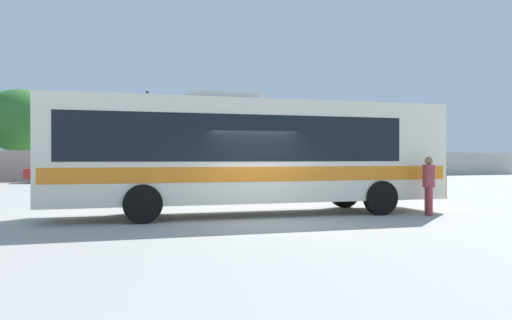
{
  "coord_description": "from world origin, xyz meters",
  "views": [
    {
      "loc": [
        -5.11,
        -12.72,
        1.74
      ],
      "look_at": [
        1.08,
        3.53,
        1.67
      ],
      "focal_mm": 35.97,
      "sensor_mm": 36.0,
      "label": 1
    }
  ],
  "objects_px": {
    "coach_bus_cream_orange": "(246,151)",
    "parked_car_second_red": "(57,171)",
    "attendant_by_bus_door": "(429,182)",
    "parked_car_third_grey": "(137,170)",
    "roadside_tree_midleft": "(20,121)",
    "utility_pole_near": "(147,133)",
    "utility_pole_far": "(162,135)"
  },
  "relations": [
    {
      "from": "coach_bus_cream_orange",
      "to": "parked_car_second_red",
      "type": "relative_size",
      "value": 2.86
    },
    {
      "from": "attendant_by_bus_door",
      "to": "parked_car_third_grey",
      "type": "bearing_deg",
      "value": 101.01
    },
    {
      "from": "parked_car_third_grey",
      "to": "roadside_tree_midleft",
      "type": "relative_size",
      "value": 0.57
    },
    {
      "from": "parked_car_third_grey",
      "to": "utility_pole_near",
      "type": "height_order",
      "value": "utility_pole_near"
    },
    {
      "from": "parked_car_second_red",
      "to": "roadside_tree_midleft",
      "type": "relative_size",
      "value": 0.59
    },
    {
      "from": "attendant_by_bus_door",
      "to": "parked_car_second_red",
      "type": "bearing_deg",
      "value": 112.05
    },
    {
      "from": "attendant_by_bus_door",
      "to": "utility_pole_near",
      "type": "height_order",
      "value": "utility_pole_near"
    },
    {
      "from": "attendant_by_bus_door",
      "to": "roadside_tree_midleft",
      "type": "height_order",
      "value": "roadside_tree_midleft"
    },
    {
      "from": "coach_bus_cream_orange",
      "to": "attendant_by_bus_door",
      "type": "xyz_separation_m",
      "value": [
        5.05,
        -2.17,
        -0.96
      ]
    },
    {
      "from": "attendant_by_bus_door",
      "to": "roadside_tree_midleft",
      "type": "bearing_deg",
      "value": 112.3
    },
    {
      "from": "parked_car_second_red",
      "to": "utility_pole_near",
      "type": "bearing_deg",
      "value": 31.26
    },
    {
      "from": "attendant_by_bus_door",
      "to": "parked_car_second_red",
      "type": "distance_m",
      "value": 28.29
    },
    {
      "from": "attendant_by_bus_door",
      "to": "parked_car_third_grey",
      "type": "xyz_separation_m",
      "value": [
        -5.1,
        26.19,
        -0.2
      ]
    },
    {
      "from": "coach_bus_cream_orange",
      "to": "parked_car_third_grey",
      "type": "distance_m",
      "value": 24.05
    },
    {
      "from": "attendant_by_bus_door",
      "to": "parked_car_second_red",
      "type": "xyz_separation_m",
      "value": [
        -10.62,
        26.22,
        -0.19
      ]
    },
    {
      "from": "parked_car_second_red",
      "to": "parked_car_third_grey",
      "type": "height_order",
      "value": "parked_car_second_red"
    },
    {
      "from": "parked_car_second_red",
      "to": "utility_pole_near",
      "type": "relative_size",
      "value": 0.59
    },
    {
      "from": "roadside_tree_midleft",
      "to": "parked_car_third_grey",
      "type": "bearing_deg",
      "value": -38.23
    },
    {
      "from": "parked_car_second_red",
      "to": "parked_car_third_grey",
      "type": "xyz_separation_m",
      "value": [
        5.52,
        -0.03,
        -0.0
      ]
    },
    {
      "from": "attendant_by_bus_door",
      "to": "utility_pole_far",
      "type": "height_order",
      "value": "utility_pole_far"
    },
    {
      "from": "coach_bus_cream_orange",
      "to": "utility_pole_near",
      "type": "height_order",
      "value": "utility_pole_near"
    },
    {
      "from": "attendant_by_bus_door",
      "to": "utility_pole_near",
      "type": "distance_m",
      "value": 30.8
    },
    {
      "from": "utility_pole_near",
      "to": "roadside_tree_midleft",
      "type": "height_order",
      "value": "utility_pole_near"
    },
    {
      "from": "coach_bus_cream_orange",
      "to": "parked_car_second_red",
      "type": "height_order",
      "value": "coach_bus_cream_orange"
    },
    {
      "from": "utility_pole_near",
      "to": "parked_car_third_grey",
      "type": "bearing_deg",
      "value": -108.83
    },
    {
      "from": "attendant_by_bus_door",
      "to": "parked_car_third_grey",
      "type": "relative_size",
      "value": 0.43
    },
    {
      "from": "coach_bus_cream_orange",
      "to": "utility_pole_near",
      "type": "bearing_deg",
      "value": 87.14
    },
    {
      "from": "parked_car_second_red",
      "to": "utility_pole_far",
      "type": "distance_m",
      "value": 10.77
    },
    {
      "from": "coach_bus_cream_orange",
      "to": "utility_pole_near",
      "type": "xyz_separation_m",
      "value": [
        1.41,
        28.28,
        1.86
      ]
    },
    {
      "from": "parked_car_second_red",
      "to": "utility_pole_near",
      "type": "height_order",
      "value": "utility_pole_near"
    },
    {
      "from": "utility_pole_near",
      "to": "coach_bus_cream_orange",
      "type": "bearing_deg",
      "value": -92.86
    },
    {
      "from": "parked_car_third_grey",
      "to": "roadside_tree_midleft",
      "type": "distance_m",
      "value": 11.32
    }
  ]
}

